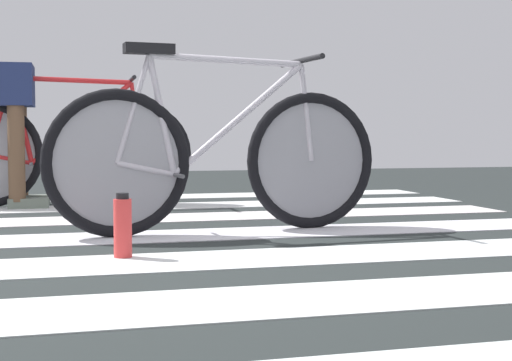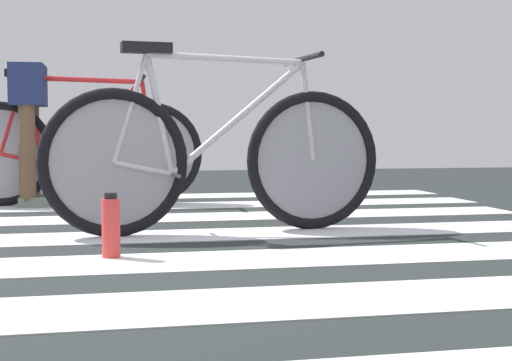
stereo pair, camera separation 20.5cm
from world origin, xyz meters
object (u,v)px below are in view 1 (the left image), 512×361
Objects in this scene: bicycle_2_of_2 at (66,150)px; water_bottle at (123,227)px; bicycle_1_of_2 at (218,156)px; cyclist_2_of_2 at (18,115)px.

bicycle_2_of_2 is 2.34m from water_bottle.
bicycle_2_of_2 is at bearing 94.72° from water_bottle.
bicycle_1_of_2 is 1.00× the size of bicycle_2_of_2.
cyclist_2_of_2 is at bearing 102.18° from water_bottle.
cyclist_2_of_2 is 2.43m from water_bottle.
water_bottle is (-0.53, -0.66, -0.26)m from bicycle_1_of_2.
cyclist_2_of_2 is at bearing -180.00° from bicycle_2_of_2.
water_bottle is at bearing -84.04° from bicycle_2_of_2.
bicycle_2_of_2 is 0.39m from cyclist_2_of_2.
cyclist_2_of_2 is (-1.03, 1.66, 0.24)m from bicycle_1_of_2.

